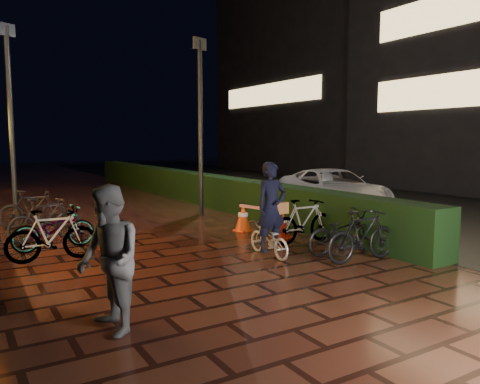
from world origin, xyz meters
TOP-DOWN VIEW (x-y plane):
  - ground at (0.00, 0.00)m, footprint 80.00×80.00m
  - asphalt_road at (9.00, 5.00)m, footprint 11.00×60.00m
  - hedge at (3.30, 8.00)m, footprint 0.70×20.00m
  - bystander_person at (-2.36, -1.78)m, footprint 0.69×0.86m
  - van at (6.03, 3.81)m, footprint 3.07×4.83m
  - far_buildings at (17.23, 9.61)m, footprint 9.08×31.00m
  - lamp_post_hedge at (2.24, 5.17)m, footprint 0.47×0.23m
  - lamp_post_sf at (-2.27, 8.83)m, footprint 0.51×0.29m
  - cyclist at (1.12, 0.10)m, footprint 0.64×1.23m
  - traffic_barrier at (2.15, 1.90)m, footprint 0.73×1.55m
  - cart_assembly at (3.20, 4.04)m, footprint 0.68×0.73m
  - parked_bikes_storefront at (-2.23, 3.41)m, footprint 1.80×4.22m
  - parked_bikes_hedge at (2.36, -0.27)m, footprint 1.69×2.16m

SIDE VIEW (x-z plane):
  - ground at x=0.00m, z-range 0.00..0.00m
  - asphalt_road at x=9.00m, z-range 0.00..0.01m
  - traffic_barrier at x=2.15m, z-range 0.00..0.63m
  - parked_bikes_hedge at x=2.36m, z-range -0.02..0.91m
  - parked_bikes_storefront at x=-2.23m, z-range -0.01..0.92m
  - hedge at x=3.30m, z-range 0.00..1.00m
  - cart_assembly at x=3.20m, z-range 0.01..1.04m
  - van at x=6.03m, z-range 0.01..1.25m
  - cyclist at x=1.12m, z-range -0.22..1.52m
  - bystander_person at x=-2.36m, z-range 0.00..1.66m
  - lamp_post_hedge at x=2.24m, z-range 0.25..5.20m
  - lamp_post_sf at x=-2.27m, z-range 0.28..5.81m
  - far_buildings at x=17.23m, z-range -0.53..13.47m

